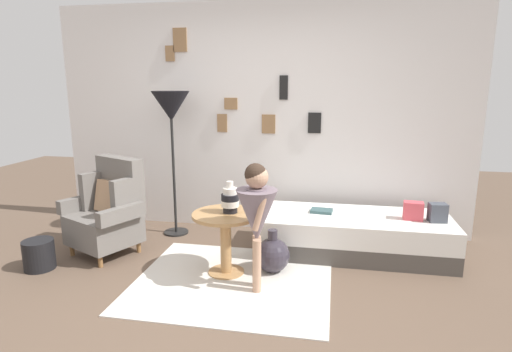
{
  "coord_description": "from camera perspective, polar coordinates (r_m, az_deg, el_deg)",
  "views": [
    {
      "loc": [
        0.86,
        -2.83,
        1.7
      ],
      "look_at": [
        0.15,
        0.95,
        0.85
      ],
      "focal_mm": 29.31,
      "sensor_mm": 36.0,
      "label": 1
    }
  ],
  "objects": [
    {
      "name": "daybed",
      "position": [
        4.41,
        13.19,
        -7.74
      ],
      "size": [
        1.9,
        0.8,
        0.4
      ],
      "color": "#4C4742",
      "rests_on": "ground"
    },
    {
      "name": "pillow_head",
      "position": [
        4.38,
        23.54,
        -4.61
      ],
      "size": [
        0.18,
        0.14,
        0.18
      ],
      "primitive_type": "cube",
      "rotation": [
        0.0,
        0.0,
        0.14
      ],
      "color": "#474C56",
      "rests_on": "daybed"
    },
    {
      "name": "gallery_wall",
      "position": [
        4.87,
        0.43,
        7.77
      ],
      "size": [
        4.8,
        0.12,
        2.6
      ],
      "color": "silver",
      "rests_on": "ground"
    },
    {
      "name": "armchair",
      "position": [
        4.51,
        -19.45,
        -4.51
      ],
      "size": [
        0.89,
        0.81,
        0.97
      ],
      "color": "olive",
      "rests_on": "ground"
    },
    {
      "name": "pillow_mid",
      "position": [
        4.37,
        20.66,
        -4.46
      ],
      "size": [
        0.19,
        0.13,
        0.18
      ],
      "primitive_type": "cube",
      "rotation": [
        0.0,
        0.0,
        -0.08
      ],
      "color": "#D64C56",
      "rests_on": "daybed"
    },
    {
      "name": "person_child",
      "position": [
        3.39,
        0.1,
        -4.82
      ],
      "size": [
        0.34,
        0.34,
        1.09
      ],
      "color": "tan",
      "rests_on": "ground"
    },
    {
      "name": "floor_lamp",
      "position": [
        4.72,
        -11.52,
        8.67
      ],
      "size": [
        0.42,
        0.42,
        1.62
      ],
      "color": "black",
      "rests_on": "ground"
    },
    {
      "name": "vase_striped",
      "position": [
        3.72,
        -3.56,
        -3.23
      ],
      "size": [
        0.16,
        0.16,
        0.29
      ],
      "color": "black",
      "rests_on": "side_table"
    },
    {
      "name": "side_table",
      "position": [
        3.79,
        -4.17,
        -7.42
      ],
      "size": [
        0.6,
        0.6,
        0.57
      ],
      "color": "tan",
      "rests_on": "ground"
    },
    {
      "name": "rug",
      "position": [
        3.79,
        -3.16,
        -14.1
      ],
      "size": [
        1.69,
        1.49,
        0.01
      ],
      "primitive_type": "cube",
      "color": "silver",
      "rests_on": "ground"
    },
    {
      "name": "demijohn_near",
      "position": [
        3.91,
        2.26,
        -10.69
      ],
      "size": [
        0.32,
        0.32,
        0.4
      ],
      "color": "#332D38",
      "rests_on": "ground"
    },
    {
      "name": "ground_plane",
      "position": [
        3.41,
        -5.71,
        -17.5
      ],
      "size": [
        12.0,
        12.0,
        0.0
      ],
      "primitive_type": "plane",
      "color": "brown"
    },
    {
      "name": "book_on_daybed",
      "position": [
        4.39,
        8.93,
        -4.72
      ],
      "size": [
        0.23,
        0.18,
        0.03
      ],
      "primitive_type": "cube",
      "rotation": [
        0.0,
        0.0,
        -0.1
      ],
      "color": "#3A595C",
      "rests_on": "daybed"
    },
    {
      "name": "magazine_basket",
      "position": [
        4.46,
        -27.51,
        -9.49
      ],
      "size": [
        0.28,
        0.28,
        0.28
      ],
      "primitive_type": "cylinder",
      "color": "black",
      "rests_on": "ground"
    }
  ]
}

